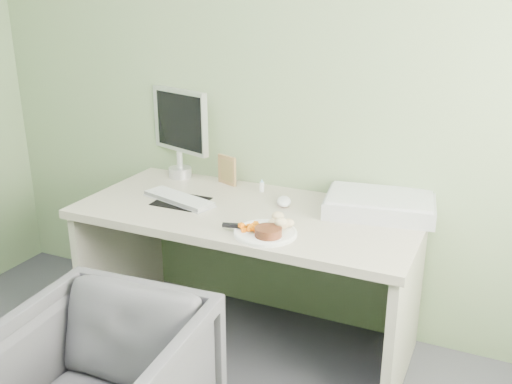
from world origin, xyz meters
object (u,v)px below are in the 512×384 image
at_px(desk, 248,245).
at_px(monitor, 180,128).
at_px(plate, 265,233).
at_px(scanner, 380,205).

height_order(desk, monitor, monitor).
bearing_deg(monitor, desk, -11.32).
relative_size(plate, scanner, 0.55).
bearing_deg(desk, monitor, 150.42).
bearing_deg(desk, scanner, 20.47).
xyz_separation_m(plate, monitor, (-0.74, 0.54, 0.26)).
bearing_deg(monitor, plate, -17.98).
height_order(scanner, monitor, monitor).
distance_m(desk, plate, 0.36).
distance_m(plate, scanner, 0.58).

